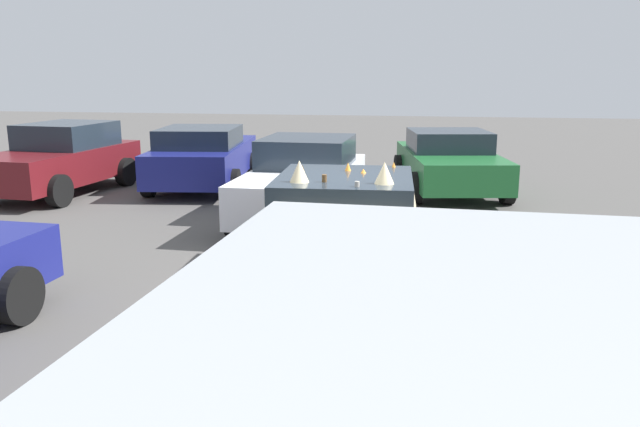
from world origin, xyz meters
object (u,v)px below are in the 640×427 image
(parked_sedan_near_right, at_px, (61,159))
(parked_sedan_behind_right, at_px, (203,156))
(art_car_decorated, at_px, (344,230))
(parked_sedan_behind_left, at_px, (449,162))
(parked_sedan_near_left, at_px, (304,180))

(parked_sedan_near_right, distance_m, parked_sedan_behind_right, 3.09)
(art_car_decorated, height_order, parked_sedan_behind_right, art_car_decorated)
(art_car_decorated, bearing_deg, parked_sedan_behind_left, 164.02)
(parked_sedan_near_left, xyz_separation_m, parked_sedan_behind_left, (3.22, -2.64, -0.05))
(parked_sedan_near_left, bearing_deg, parked_sedan_behind_right, -133.52)
(parked_sedan_behind_right, bearing_deg, parked_sedan_near_right, 107.13)
(art_car_decorated, distance_m, parked_sedan_behind_left, 6.64)
(parked_sedan_near_left, relative_size, parked_sedan_behind_right, 0.93)
(parked_sedan_behind_left, height_order, parked_sedan_near_right, parked_sedan_near_right)
(parked_sedan_behind_left, relative_size, parked_sedan_near_right, 1.06)
(parked_sedan_behind_left, relative_size, parked_sedan_behind_right, 0.97)
(art_car_decorated, relative_size, parked_sedan_near_left, 1.12)
(parked_sedan_near_right, height_order, parked_sedan_behind_right, parked_sedan_near_right)
(parked_sedan_behind_left, bearing_deg, art_car_decorated, -22.94)
(parked_sedan_behind_left, height_order, parked_sedan_behind_right, parked_sedan_behind_right)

